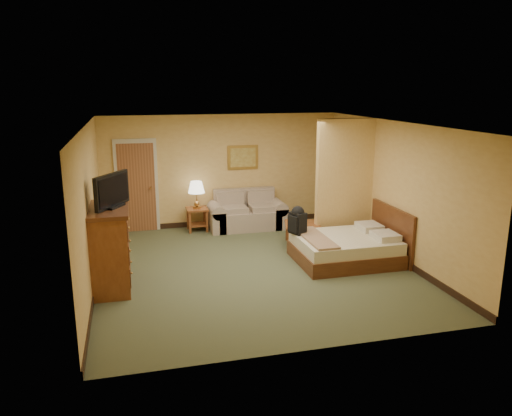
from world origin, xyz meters
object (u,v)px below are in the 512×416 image
object	(u,v)px
loveseat	(247,216)
dresser	(109,248)
bed	(348,247)
coffee_table	(302,230)

from	to	relation	value
loveseat	dresser	xyz separation A→B (m)	(-2.97, -2.88, 0.40)
loveseat	bed	bearing A→B (deg)	-63.53
coffee_table	bed	size ratio (longest dim) A/B	0.46
loveseat	bed	distance (m)	2.99
loveseat	dresser	world-z (taller)	dresser
coffee_table	loveseat	bearing A→B (deg)	118.20
coffee_table	dresser	size ratio (longest dim) A/B	0.65
loveseat	dresser	distance (m)	4.15
dresser	bed	bearing A→B (deg)	2.72
loveseat	coffee_table	world-z (taller)	loveseat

